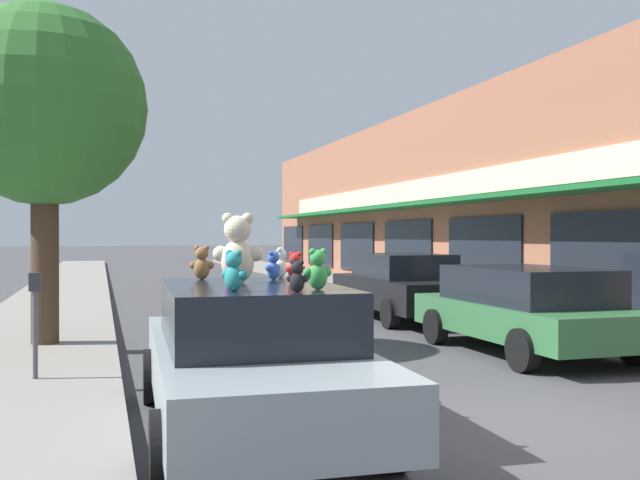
{
  "coord_description": "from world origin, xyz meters",
  "views": [
    {
      "loc": [
        -3.95,
        -5.99,
        1.87
      ],
      "look_at": [
        -1.33,
        2.49,
        1.82
      ],
      "focal_mm": 40.0,
      "sensor_mm": 36.0,
      "label": 1
    }
  ],
  "objects": [
    {
      "name": "teddy_bear_purple",
      "position": [
        -2.79,
        0.56,
        1.54
      ],
      "size": [
        0.2,
        0.19,
        0.29
      ],
      "rotation": [
        0.0,
        0.0,
        2.41
      ],
      "color": "purple",
      "rests_on": "plush_art_car"
    },
    {
      "name": "ground_plane",
      "position": [
        0.0,
        0.0,
        0.0
      ],
      "size": [
        260.0,
        260.0,
        0.0
      ],
      "primitive_type": "plane",
      "color": "#424244"
    },
    {
      "name": "street_tree",
      "position": [
        -4.8,
        6.12,
        3.92
      ],
      "size": [
        3.21,
        3.21,
        5.4
      ],
      "color": "#473323",
      "rests_on": "sidewalk_near"
    },
    {
      "name": "parked_car_far_center",
      "position": [
        2.5,
        3.82,
        0.74
      ],
      "size": [
        2.07,
        4.29,
        1.37
      ],
      "color": "#336B3D",
      "rests_on": "ground_plane"
    },
    {
      "name": "parking_meter",
      "position": [
        -4.7,
        3.16,
        0.97
      ],
      "size": [
        0.14,
        0.1,
        1.27
      ],
      "color": "#4C4C51",
      "rests_on": "sidewalk_near"
    },
    {
      "name": "teddy_bear_pink",
      "position": [
        -2.5,
        1.7,
        1.53
      ],
      "size": [
        0.15,
        0.2,
        0.26
      ],
      "rotation": [
        0.0,
        0.0,
        2.03
      ],
      "color": "pink",
      "rests_on": "plush_art_car"
    },
    {
      "name": "teddy_bear_giant",
      "position": [
        -2.66,
        0.97,
        1.74
      ],
      "size": [
        0.53,
        0.37,
        0.69
      ],
      "rotation": [
        0.0,
        0.0,
        2.81
      ],
      "color": "beige",
      "rests_on": "plush_art_car"
    },
    {
      "name": "parked_car_far_right",
      "position": [
        2.5,
        8.63,
        0.76
      ],
      "size": [
        2.01,
        4.47,
        1.46
      ],
      "color": "black",
      "rests_on": "ground_plane"
    },
    {
      "name": "teddy_bear_black",
      "position": [
        -2.4,
        -0.31,
        1.53
      ],
      "size": [
        0.19,
        0.17,
        0.27
      ],
      "rotation": [
        0.0,
        0.0,
        2.56
      ],
      "color": "black",
      "rests_on": "plush_art_car"
    },
    {
      "name": "plush_art_car",
      "position": [
        -2.58,
        0.68,
        0.74
      ],
      "size": [
        2.1,
        4.67,
        1.4
      ],
      "rotation": [
        0.0,
        0.0,
        -0.04
      ],
      "color": "#8C999E",
      "rests_on": "ground_plane"
    },
    {
      "name": "teddy_bear_teal",
      "position": [
        -2.89,
        -0.11,
        1.57
      ],
      "size": [
        0.23,
        0.24,
        0.35
      ],
      "rotation": [
        0.0,
        0.0,
        2.31
      ],
      "color": "teal",
      "rests_on": "plush_art_car"
    },
    {
      "name": "teddy_bear_white",
      "position": [
        -2.06,
        1.64,
        1.57
      ],
      "size": [
        0.19,
        0.26,
        0.34
      ],
      "rotation": [
        0.0,
        0.0,
        4.3
      ],
      "color": "white",
      "rests_on": "plush_art_car"
    },
    {
      "name": "teddy_bear_brown",
      "position": [
        -2.92,
        1.64,
        1.58
      ],
      "size": [
        0.28,
        0.19,
        0.36
      ],
      "rotation": [
        0.0,
        0.0,
        2.83
      ],
      "color": "olive",
      "rests_on": "plush_art_car"
    },
    {
      "name": "teddy_bear_blue",
      "position": [
        -2.2,
        1.35,
        1.55
      ],
      "size": [
        0.21,
        0.2,
        0.31
      ],
      "rotation": [
        0.0,
        0.0,
        3.86
      ],
      "color": "blue",
      "rests_on": "plush_art_car"
    },
    {
      "name": "storefront_row",
      "position": [
        13.05,
        14.42,
        3.11
      ],
      "size": [
        14.53,
        41.45,
        6.22
      ],
      "color": "#9E6047",
      "rests_on": "ground_plane"
    },
    {
      "name": "teddy_bear_green",
      "position": [
        -2.15,
        -0.1,
        1.58
      ],
      "size": [
        0.26,
        0.16,
        0.36
      ],
      "rotation": [
        0.0,
        0.0,
        3.18
      ],
      "color": "green",
      "rests_on": "plush_art_car"
    },
    {
      "name": "teddy_bear_red",
      "position": [
        -2.07,
        0.96,
        1.55
      ],
      "size": [
        0.21,
        0.2,
        0.31
      ],
      "rotation": [
        0.0,
        0.0,
        2.42
      ],
      "color": "red",
      "rests_on": "plush_art_car"
    }
  ]
}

